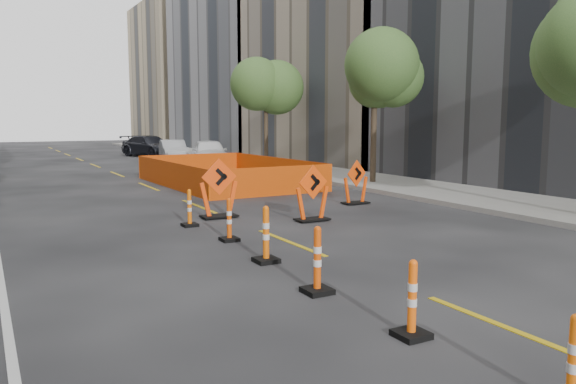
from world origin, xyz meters
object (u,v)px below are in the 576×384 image
channelizer_3 (317,260)px  parked_car_far (150,146)px  channelizer_2 (412,299)px  channelizer_5 (229,220)px  parked_car_near (209,153)px  chevron_sign_center (312,193)px  chevron_sign_right (356,182)px  channelizer_1 (573,363)px  parked_car_mid (173,151)px  channelizer_4 (266,234)px  channelizer_6 (189,208)px  chevron_sign_left (219,188)px

channelizer_3 → parked_car_far: 34.65m
channelizer_2 → parked_car_far: size_ratio=0.19×
channelizer_3 → channelizer_5: bearing=86.2°
channelizer_2 → parked_car_near: size_ratio=0.21×
chevron_sign_center → chevron_sign_right: 3.44m
channelizer_1 → parked_car_mid: size_ratio=0.22×
channelizer_1 → chevron_sign_center: 10.22m
channelizer_4 → chevron_sign_right: 7.97m
channelizer_5 → channelizer_6: channelizer_5 is taller
channelizer_4 → channelizer_6: bearing=91.1°
chevron_sign_left → parked_car_near: chevron_sign_left is taller
channelizer_3 → parked_car_mid: size_ratio=0.25×
channelizer_4 → chevron_sign_center: chevron_sign_center is taller
channelizer_2 → parked_car_mid: parked_car_mid is taller
chevron_sign_center → parked_car_near: parked_car_near is taller
channelizer_2 → channelizer_3: size_ratio=0.93×
channelizer_1 → chevron_sign_left: chevron_sign_left is taller
channelizer_5 → channelizer_6: (-0.21, 2.12, -0.01)m
chevron_sign_left → parked_car_far: bearing=83.2°
channelizer_3 → chevron_sign_left: (1.21, 7.17, 0.29)m
channelizer_5 → chevron_sign_left: size_ratio=0.59×
channelizer_2 → channelizer_3: channelizer_3 is taller
channelizer_2 → chevron_sign_center: (3.15, 7.62, 0.25)m
channelizer_1 → parked_car_far: bearing=80.6°
parked_car_near → parked_car_mid: 5.31m
parked_car_mid → channelizer_4: bearing=-93.4°
channelizer_6 → chevron_sign_right: 6.10m
channelizer_4 → channelizer_5: 2.13m
channelizer_5 → parked_car_near: parked_car_near is taller
channelizer_1 → parked_car_mid: parked_car_mid is taller
channelizer_6 → parked_car_mid: bearing=73.7°
channelizer_3 → channelizer_5: (0.29, 4.25, -0.05)m
channelizer_4 → channelizer_6: 4.25m
channelizer_4 → channelizer_6: channelizer_4 is taller
channelizer_2 → channelizer_6: size_ratio=1.05×
channelizer_3 → channelizer_6: size_ratio=1.12×
channelizer_3 → channelizer_5: size_ratio=1.10×
channelizer_2 → channelizer_4: size_ratio=0.91×
channelizer_1 → parked_car_mid: bearing=79.0°
channelizer_3 → parked_car_mid: (6.57, 28.62, 0.16)m
chevron_sign_center → parked_car_near: (3.83, 17.84, 0.05)m
parked_car_mid → parked_car_far: size_ratio=0.80×
channelizer_4 → chevron_sign_center: size_ratio=0.73×
channelizer_3 → channelizer_5: 4.26m
channelizer_1 → parked_car_mid: 33.48m
channelizer_4 → parked_car_near: 22.32m
channelizer_6 → chevron_sign_left: bearing=35.4°
channelizer_5 → chevron_sign_right: 6.62m
channelizer_2 → parked_car_far: (6.42, 36.15, 0.27)m
channelizer_6 → chevron_sign_left: size_ratio=0.58×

